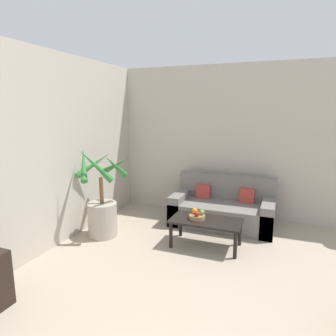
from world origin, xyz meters
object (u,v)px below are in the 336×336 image
object	(u,v)px
sofa_loveseat	(223,209)
apple_red	(197,214)
apple_green	(202,212)
fruit_bowl	(197,217)
orange_fruit	(195,211)
coffee_table	(206,223)
potted_palm	(102,207)

from	to	relation	value
sofa_loveseat	apple_red	bearing A→B (deg)	-99.96
apple_red	apple_green	xyz separation A→B (m)	(0.05, 0.09, 0.00)
sofa_loveseat	fruit_bowl	xyz separation A→B (m)	(-0.18, -0.93, 0.16)
apple_red	orange_fruit	distance (m)	0.12
fruit_bowl	apple_green	bearing A→B (deg)	29.83
coffee_table	apple_red	size ratio (longest dim) A/B	13.63
apple_red	orange_fruit	xyz separation A→B (m)	(-0.06, 0.10, 0.00)
coffee_table	orange_fruit	size ratio (longest dim) A/B	12.40
potted_palm	apple_green	world-z (taller)	potted_palm
fruit_bowl	coffee_table	bearing A→B (deg)	4.89
apple_red	sofa_loveseat	bearing A→B (deg)	80.04
sofa_loveseat	fruit_bowl	world-z (taller)	sofa_loveseat
sofa_loveseat	fruit_bowl	bearing A→B (deg)	-101.28
coffee_table	apple_green	world-z (taller)	apple_green
apple_green	apple_red	bearing A→B (deg)	-117.33
potted_palm	fruit_bowl	world-z (taller)	potted_palm
apple_red	apple_green	bearing A→B (deg)	62.67
apple_green	sofa_loveseat	bearing A→B (deg)	82.02
apple_green	orange_fruit	bearing A→B (deg)	175.25
potted_palm	apple_red	distance (m)	1.46
orange_fruit	fruit_bowl	bearing A→B (deg)	-42.63
coffee_table	orange_fruit	world-z (taller)	orange_fruit
apple_green	fruit_bowl	bearing A→B (deg)	-150.17
apple_green	potted_palm	bearing A→B (deg)	-171.24
coffee_table	fruit_bowl	xyz separation A→B (m)	(-0.13, -0.01, 0.08)
coffee_table	apple_green	bearing A→B (deg)	160.91
fruit_bowl	apple_green	world-z (taller)	apple_green
sofa_loveseat	apple_green	size ratio (longest dim) A/B	22.12
fruit_bowl	orange_fruit	world-z (taller)	orange_fruit
potted_palm	coffee_table	bearing A→B (deg)	7.55
fruit_bowl	apple_red	world-z (taller)	apple_red
sofa_loveseat	apple_green	bearing A→B (deg)	-97.98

